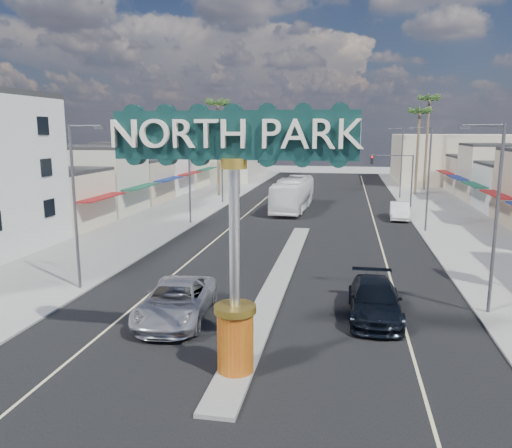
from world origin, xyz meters
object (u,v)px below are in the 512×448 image
at_px(palm_left_far, 218,108).
at_px(palm_right_far, 429,104).
at_px(streetlight_l_mid, 191,170).
at_px(palm_right_mid, 420,116).
at_px(traffic_signal_left, 237,168).
at_px(car_parked_right, 399,211).
at_px(streetlight_l_near, 77,199).
at_px(streetlight_r_far, 400,159).
at_px(traffic_signal_right, 396,170).
at_px(streetlight_l_far, 241,158).
at_px(suv_right, 375,300).
at_px(city_bus, 293,194).
at_px(streetlight_r_near, 493,210).
at_px(streetlight_r_mid, 427,174).
at_px(suv_left, 176,301).
at_px(gateway_sign, 234,213).

xyz_separation_m(palm_left_far, palm_right_far, (28.00, 12.00, 0.89)).
xyz_separation_m(streetlight_l_mid, palm_right_mid, (23.43, 26.00, 5.54)).
height_order(traffic_signal_left, car_parked_right, traffic_signal_left).
relative_size(traffic_signal_left, streetlight_l_near, 0.67).
xyz_separation_m(streetlight_r_far, palm_right_mid, (2.57, 4.00, 5.54)).
bearing_deg(palm_left_far, traffic_signal_right, -15.15).
distance_m(streetlight_l_far, car_parked_right, 25.41).
bearing_deg(palm_right_mid, suv_right, -99.35).
bearing_deg(palm_right_far, palm_left_far, -156.80).
distance_m(traffic_signal_left, city_bus, 8.55).
relative_size(streetlight_l_mid, streetlight_r_near, 1.00).
xyz_separation_m(palm_right_mid, suv_right, (-7.80, -47.36, -9.76)).
bearing_deg(car_parked_right, streetlight_l_mid, -158.90).
relative_size(palm_right_far, city_bus, 1.11).
bearing_deg(city_bus, car_parked_right, -16.49).
xyz_separation_m(streetlight_r_mid, car_parked_right, (-1.43, 6.19, -4.22)).
relative_size(streetlight_r_mid, suv_right, 1.54).
height_order(traffic_signal_left, streetlight_l_near, streetlight_l_near).
relative_size(suv_left, car_parked_right, 1.24).
bearing_deg(streetlight_l_far, palm_right_far, 21.46).
relative_size(palm_right_far, suv_left, 2.22).
height_order(gateway_sign, palm_left_far, palm_left_far).
bearing_deg(streetlight_r_mid, streetlight_r_near, -90.00).
height_order(streetlight_r_near, palm_right_mid, palm_right_mid).
xyz_separation_m(gateway_sign, traffic_signal_right, (9.18, 42.02, -1.65)).
bearing_deg(streetlight_l_mid, suv_left, -74.27).
height_order(streetlight_l_far, city_bus, streetlight_l_far).
bearing_deg(traffic_signal_left, streetlight_r_near, -60.01).
distance_m(streetlight_r_mid, palm_right_far, 33.14).
distance_m(streetlight_l_mid, palm_right_far, 41.53).
bearing_deg(traffic_signal_right, streetlight_l_far, 157.80).
xyz_separation_m(suv_right, city_bus, (-7.20, 31.46, 0.92)).
bearing_deg(streetlight_r_mid, suv_right, -103.76).
relative_size(palm_right_mid, suv_left, 1.90).
bearing_deg(streetlight_r_near, palm_left_far, 120.36).
distance_m(streetlight_l_far, palm_right_mid, 24.41).
bearing_deg(traffic_signal_left, palm_right_far, 36.67).
height_order(streetlight_r_mid, palm_right_far, palm_right_far).
bearing_deg(palm_right_mid, city_bus, -133.32).
distance_m(gateway_sign, suv_left, 7.95).
distance_m(traffic_signal_right, city_bus, 12.11).
xyz_separation_m(gateway_sign, streetlight_l_mid, (-10.43, 28.02, -0.86)).
relative_size(streetlight_l_mid, streetlight_r_far, 1.00).
bearing_deg(streetlight_r_mid, palm_right_far, 81.88).
distance_m(streetlight_r_near, palm_right_far, 52.71).
distance_m(traffic_signal_left, car_parked_right, 20.09).
distance_m(traffic_signal_left, streetlight_l_near, 34.03).
height_order(gateway_sign, car_parked_right, gateway_sign).
relative_size(streetlight_r_near, palm_right_far, 0.64).
xyz_separation_m(streetlight_r_far, suv_left, (-14.32, -45.26, -4.18)).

